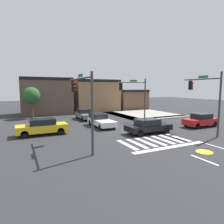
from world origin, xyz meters
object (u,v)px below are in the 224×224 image
object	(u,v)px
car_black	(148,126)
roadside_tree	(31,96)
traffic_signal_northeast	(135,92)
car_red	(201,120)
traffic_signal_southeast	(206,93)
car_gray	(85,114)
car_white	(100,120)
traffic_signal_southwest	(83,96)
car_yellow	(42,127)

from	to	relation	value
car_black	roadside_tree	bearing A→B (deg)	-58.51
traffic_signal_northeast	car_red	xyz separation A→B (m)	(4.73, -6.88, -3.15)
traffic_signal_southeast	car_black	bearing A→B (deg)	60.58
traffic_signal_southeast	car_gray	distance (m)	16.31
car_white	car_gray	distance (m)	5.88
traffic_signal_southeast	car_black	distance (m)	6.36
traffic_signal_southwest	car_red	xyz separation A→B (m)	(14.81, 1.70, -3.16)
car_white	car_yellow	xyz separation A→B (m)	(-6.71, -1.52, 0.06)
traffic_signal_southeast	traffic_signal_northeast	bearing A→B (deg)	11.38
traffic_signal_southwest	car_gray	distance (m)	14.03
car_red	traffic_signal_northeast	bearing A→B (deg)	-55.46
car_gray	roadside_tree	size ratio (longest dim) A/B	0.93
car_red	car_gray	bearing A→B (deg)	-47.01
car_white	car_gray	world-z (taller)	car_white
traffic_signal_southwest	car_red	distance (m)	15.24
traffic_signal_southwest	car_red	size ratio (longest dim) A/B	1.37
traffic_signal_northeast	roadside_tree	bearing A→B (deg)	-35.54
car_black	traffic_signal_southeast	bearing A→B (deg)	150.58
car_white	car_gray	xyz separation A→B (m)	(-0.03, 5.88, 0.00)
car_red	roadside_tree	size ratio (longest dim) A/B	0.89
car_yellow	traffic_signal_southwest	bearing A→B (deg)	-67.02
traffic_signal_southwest	car_white	size ratio (longest dim) A/B	1.19
roadside_tree	traffic_signal_northeast	bearing A→B (deg)	-35.54
traffic_signal_southeast	car_gray	bearing A→B (deg)	28.79
car_white	car_yellow	bearing A→B (deg)	-77.28
car_red	car_black	size ratio (longest dim) A/B	0.89
car_red	car_black	world-z (taller)	car_red
car_white	traffic_signal_southeast	bearing A→B (deg)	43.33
car_yellow	roadside_tree	size ratio (longest dim) A/B	1.01
traffic_signal_northeast	car_black	distance (m)	8.14
traffic_signal_northeast	car_gray	bearing A→B (deg)	-37.25
traffic_signal_southeast	car_red	xyz separation A→B (m)	(2.80, 2.74, -3.23)
car_yellow	car_gray	bearing A→B (deg)	47.90
car_red	car_yellow	size ratio (longest dim) A/B	0.88
traffic_signal_southeast	traffic_signal_southwest	size ratio (longest dim) A/B	1.05
traffic_signal_southeast	car_white	size ratio (longest dim) A/B	1.24
car_gray	car_yellow	distance (m)	9.97
traffic_signal_northeast	car_red	bearing A→B (deg)	124.54
car_gray	car_yellow	world-z (taller)	car_yellow
roadside_tree	car_red	bearing A→B (deg)	-42.50
car_gray	car_red	bearing A→B (deg)	42.99
traffic_signal_northeast	car_gray	xyz separation A→B (m)	(-5.76, 4.38, -3.19)
roadside_tree	car_white	bearing A→B (deg)	-56.86
traffic_signal_southwest	car_gray	xyz separation A→B (m)	(4.32, 12.96, -3.20)
traffic_signal_southeast	car_white	distance (m)	11.64
traffic_signal_southeast	car_black	xyz separation A→B (m)	(-4.75, 2.68, -3.27)
car_gray	roadside_tree	distance (m)	8.62
car_red	car_gray	distance (m)	15.39
traffic_signal_southwest	car_white	bearing A→B (deg)	-31.57
car_red	car_white	world-z (taller)	car_red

